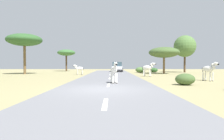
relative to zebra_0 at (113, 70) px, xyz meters
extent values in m
plane|color=#998E60|center=(-0.66, -3.28, -0.96)|extent=(90.00, 90.00, 0.00)
cube|color=slate|center=(-0.38, -3.28, -0.94)|extent=(6.00, 64.00, 0.05)
cube|color=silver|center=(-0.38, -7.28, -0.91)|extent=(0.16, 2.00, 0.01)
cube|color=silver|center=(-0.38, -1.28, -0.91)|extent=(0.16, 2.00, 0.01)
cube|color=silver|center=(-0.38, 4.72, -0.91)|extent=(0.16, 2.00, 0.01)
cube|color=silver|center=(-0.38, 10.72, -0.91)|extent=(0.16, 2.00, 0.01)
cube|color=silver|center=(-0.38, 16.72, -0.91)|extent=(0.16, 2.00, 0.01)
cube|color=silver|center=(-0.38, 22.72, -0.91)|extent=(0.16, 2.00, 0.01)
ellipsoid|color=silver|center=(-0.01, 0.09, 0.02)|extent=(0.59, 1.11, 0.50)
cylinder|color=silver|center=(-0.09, -0.27, -0.55)|extent=(0.12, 0.12, 0.72)
cylinder|color=#28231E|center=(-0.09, -0.27, -0.89)|extent=(0.14, 0.14, 0.05)
cylinder|color=silver|center=(0.17, -0.23, -0.55)|extent=(0.12, 0.12, 0.72)
cylinder|color=#28231E|center=(0.17, -0.23, -0.89)|extent=(0.14, 0.14, 0.05)
cylinder|color=silver|center=(-0.20, 0.41, -0.55)|extent=(0.12, 0.12, 0.72)
cylinder|color=#28231E|center=(-0.20, 0.41, -0.89)|extent=(0.14, 0.14, 0.05)
cylinder|color=silver|center=(0.06, 0.45, -0.55)|extent=(0.12, 0.12, 0.72)
cylinder|color=#28231E|center=(0.06, 0.45, -0.89)|extent=(0.14, 0.14, 0.05)
cylinder|color=silver|center=(0.07, -0.41, 0.28)|extent=(0.25, 0.40, 0.43)
cube|color=black|center=(0.07, -0.41, 0.37)|extent=(0.09, 0.35, 0.29)
ellipsoid|color=silver|center=(0.11, -0.66, 0.44)|extent=(0.26, 0.49, 0.23)
ellipsoid|color=black|center=(0.14, -0.84, 0.42)|extent=(0.16, 0.18, 0.14)
cone|color=silver|center=(0.02, -0.55, 0.55)|extent=(0.10, 0.10, 0.13)
cone|color=silver|center=(0.16, -0.53, 0.55)|extent=(0.10, 0.10, 0.13)
cylinder|color=black|center=(-0.10, 0.61, -0.08)|extent=(0.06, 0.15, 0.43)
ellipsoid|color=silver|center=(3.85, 8.47, 0.03)|extent=(1.18, 1.01, 0.53)
cylinder|color=silver|center=(4.07, 8.15, -0.58)|extent=(0.16, 0.16, 0.77)
cylinder|color=#28231E|center=(4.07, 8.15, -0.94)|extent=(0.18, 0.18, 0.05)
cylinder|color=silver|center=(4.23, 8.38, -0.58)|extent=(0.16, 0.16, 0.77)
cylinder|color=#28231E|center=(4.23, 8.38, -0.94)|extent=(0.18, 0.18, 0.05)
cylinder|color=silver|center=(3.46, 8.56, -0.58)|extent=(0.16, 0.16, 0.77)
cylinder|color=#28231E|center=(3.46, 8.56, -0.94)|extent=(0.18, 0.18, 0.05)
cylinder|color=silver|center=(3.62, 8.80, -0.58)|extent=(0.16, 0.16, 0.77)
cylinder|color=#28231E|center=(3.62, 8.80, -0.94)|extent=(0.18, 0.18, 0.05)
cylinder|color=silver|center=(4.29, 8.17, 0.30)|extent=(0.45, 0.40, 0.45)
cube|color=black|center=(4.29, 8.17, 0.39)|extent=(0.33, 0.24, 0.31)
ellipsoid|color=silver|center=(4.51, 8.02, 0.47)|extent=(0.52, 0.45, 0.24)
ellipsoid|color=black|center=(4.67, 7.91, 0.45)|extent=(0.22, 0.22, 0.15)
cone|color=silver|center=(4.36, 8.03, 0.59)|extent=(0.13, 0.13, 0.14)
cone|color=silver|center=(4.45, 8.15, 0.59)|extent=(0.13, 0.13, 0.14)
cylinder|color=black|center=(3.38, 8.79, -0.08)|extent=(0.15, 0.12, 0.45)
ellipsoid|color=silver|center=(-4.36, 11.75, -0.13)|extent=(1.02, 0.75, 0.45)
cylinder|color=silver|center=(-4.70, 11.72, -0.64)|extent=(0.13, 0.13, 0.65)
cylinder|color=#28231E|center=(-4.70, 11.72, -0.94)|extent=(0.15, 0.15, 0.04)
cylinder|color=silver|center=(-4.59, 11.50, -0.64)|extent=(0.13, 0.13, 0.65)
cylinder|color=#28231E|center=(-4.59, 11.50, -0.94)|extent=(0.15, 0.15, 0.04)
cylinder|color=silver|center=(-4.14, 11.99, -0.64)|extent=(0.13, 0.13, 0.65)
cylinder|color=#28231E|center=(-4.14, 11.99, -0.94)|extent=(0.15, 0.15, 0.04)
cylinder|color=silver|center=(-4.03, 11.77, -0.64)|extent=(0.13, 0.13, 0.65)
cylinder|color=#28231E|center=(-4.03, 11.77, -0.94)|extent=(0.15, 0.15, 0.04)
cylinder|color=silver|center=(-4.77, 11.55, 0.10)|extent=(0.38, 0.30, 0.38)
cube|color=black|center=(-4.77, 11.55, 0.18)|extent=(0.30, 0.17, 0.26)
ellipsoid|color=silver|center=(-4.97, 11.46, 0.24)|extent=(0.45, 0.33, 0.21)
ellipsoid|color=black|center=(-5.12, 11.38, 0.23)|extent=(0.18, 0.17, 0.12)
cone|color=silver|center=(-4.91, 11.55, 0.35)|extent=(0.10, 0.10, 0.12)
cone|color=silver|center=(-4.86, 11.45, 0.35)|extent=(0.10, 0.10, 0.12)
cylinder|color=black|center=(-3.94, 11.95, -0.22)|extent=(0.14, 0.09, 0.38)
ellipsoid|color=silver|center=(7.88, 2.56, 0.02)|extent=(0.83, 1.20, 0.53)
cylinder|color=silver|center=(7.88, 2.17, -0.59)|extent=(0.14, 0.14, 0.76)
cylinder|color=#28231E|center=(7.88, 2.17, -0.94)|extent=(0.17, 0.17, 0.05)
cylinder|color=silver|center=(8.14, 2.28, -0.59)|extent=(0.14, 0.14, 0.76)
cylinder|color=#28231E|center=(8.14, 2.28, -0.94)|extent=(0.17, 0.17, 0.05)
cylinder|color=silver|center=(7.61, 2.85, -0.59)|extent=(0.14, 0.14, 0.76)
cylinder|color=#28231E|center=(7.61, 2.85, -0.94)|extent=(0.17, 0.17, 0.05)
cylinder|color=silver|center=(7.87, 2.95, -0.59)|extent=(0.14, 0.14, 0.76)
cylinder|color=#28231E|center=(7.87, 2.95, -0.94)|extent=(0.17, 0.17, 0.05)
cylinder|color=silver|center=(8.07, 2.07, 0.29)|extent=(0.34, 0.44, 0.45)
cube|color=black|center=(8.07, 2.07, 0.38)|extent=(0.17, 0.36, 0.31)
ellipsoid|color=silver|center=(8.17, 1.82, 0.45)|extent=(0.37, 0.53, 0.24)
ellipsoid|color=black|center=(8.24, 1.64, 0.44)|extent=(0.19, 0.21, 0.15)
cone|color=silver|center=(8.06, 1.91, 0.58)|extent=(0.12, 0.12, 0.14)
cone|color=silver|center=(8.19, 1.96, 0.58)|extent=(0.12, 0.12, 0.14)
cylinder|color=black|center=(7.67, 3.08, -0.08)|extent=(0.10, 0.16, 0.45)
cube|color=silver|center=(0.77, 21.52, -0.33)|extent=(1.92, 4.25, 0.80)
cube|color=#334751|center=(0.77, 21.72, 0.45)|extent=(1.70, 2.25, 0.76)
cube|color=black|center=(0.71, 19.36, -0.61)|extent=(1.71, 0.21, 0.24)
cylinder|color=black|center=(-0.17, 20.20, -0.57)|extent=(0.24, 0.69, 0.68)
cylinder|color=black|center=(1.63, 20.14, -0.57)|extent=(0.24, 0.69, 0.68)
cylinder|color=black|center=(-0.09, 22.90, -0.57)|extent=(0.24, 0.69, 0.68)
cylinder|color=black|center=(1.71, 22.84, -0.57)|extent=(0.24, 0.69, 0.68)
cylinder|color=#4C3823|center=(-9.19, 25.08, 0.57)|extent=(0.32, 0.32, 3.07)
ellipsoid|color=#386633|center=(-9.19, 25.08, 2.72)|extent=(3.48, 3.48, 1.22)
cylinder|color=brown|center=(-12.42, 13.78, 1.01)|extent=(0.35, 0.35, 3.95)
ellipsoid|color=#2D5628|center=(-12.42, 13.78, 3.83)|extent=(4.83, 4.83, 1.69)
cylinder|color=brown|center=(7.48, 15.04, 0.21)|extent=(0.30, 0.30, 2.34)
ellipsoid|color=#425B2D|center=(7.48, 15.04, 2.16)|extent=(4.47, 4.47, 1.56)
cylinder|color=#4C3823|center=(12.17, 19.49, 0.52)|extent=(0.32, 0.32, 2.97)
sphere|color=#4C7038|center=(12.17, 19.49, 3.47)|extent=(3.66, 3.66, 3.66)
ellipsoid|color=#425B2D|center=(4.74, -0.76, -0.58)|extent=(1.30, 1.17, 0.78)
ellipsoid|color=#2D5628|center=(7.03, 19.80, -0.58)|extent=(1.29, 1.16, 0.77)
ellipsoid|color=#4C7038|center=(4.52, 18.80, -0.50)|extent=(1.54, 1.39, 0.93)
ellipsoid|color=gray|center=(6.17, 4.32, -0.77)|extent=(0.51, 0.53, 0.39)
camera|label=1|loc=(-0.15, -13.94, 0.43)|focal=31.66mm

